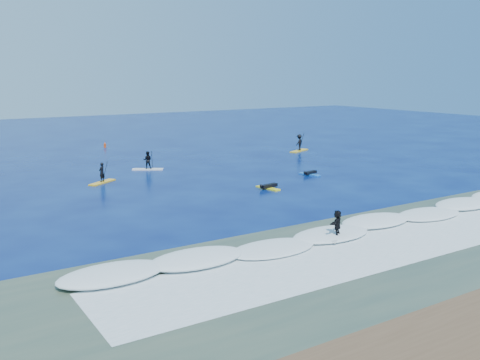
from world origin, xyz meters
TOP-DOWN VIEW (x-y plane):
  - ground at (0.00, 0.00)m, footprint 160.00×160.00m
  - shallow_water at (0.00, -14.00)m, footprint 90.00×13.00m
  - breaking_wave at (0.00, -10.00)m, footprint 40.00×6.00m
  - whitewater at (0.00, -13.00)m, footprint 34.00×5.00m
  - sup_paddler_left at (-8.73, 10.50)m, footprint 2.62×2.11m
  - sup_paddler_center at (-3.28, 14.13)m, footprint 2.76×2.01m
  - sup_paddler_right at (15.93, 16.06)m, footprint 3.19×2.05m
  - prone_paddler_near at (1.26, 1.50)m, footprint 1.72×2.22m
  - prone_paddler_far at (7.59, 4.16)m, footprint 1.60×2.08m
  - wave_surfer at (-3.13, -10.93)m, footprint 2.08×1.51m
  - marker_buoy at (-1.74, 30.73)m, footprint 0.29×0.29m

SIDE VIEW (x-z plane):
  - ground at x=0.00m, z-range 0.00..0.00m
  - breaking_wave at x=0.00m, z-range -0.15..0.15m
  - whitewater at x=0.00m, z-range -0.01..0.01m
  - shallow_water at x=0.00m, z-range 0.00..0.01m
  - prone_paddler_far at x=7.59m, z-range -0.07..0.35m
  - prone_paddler_near at x=1.26m, z-range -0.07..0.38m
  - marker_buoy at x=-1.74m, z-range -0.04..0.64m
  - sup_paddler_left at x=-8.73m, z-range -0.36..1.55m
  - sup_paddler_center at x=-3.28m, z-range -0.25..1.71m
  - wave_surfer at x=-3.13m, z-range 0.09..1.59m
  - sup_paddler_right at x=15.93m, z-range -0.24..1.97m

